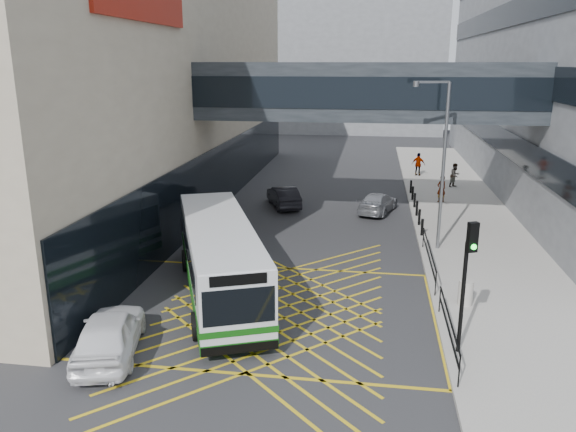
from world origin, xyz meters
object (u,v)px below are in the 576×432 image
at_px(litter_bin, 466,293).
at_px(car_white, 109,333).
at_px(car_dark, 284,196).
at_px(traffic_light, 467,269).
at_px(bus, 219,256).
at_px(car_silver, 378,202).
at_px(pedestrian_a, 441,189).
at_px(street_lamp, 440,156).
at_px(pedestrian_b, 455,175).
at_px(pedestrian_c, 418,164).

bearing_deg(litter_bin, car_white, -155.55).
relative_size(car_dark, traffic_light, 1.00).
relative_size(bus, litter_bin, 11.45).
height_order(car_silver, pedestrian_a, pedestrian_a).
xyz_separation_m(traffic_light, street_lamp, (0.20, 10.43, 1.76)).
bearing_deg(pedestrian_b, car_white, -160.90).
relative_size(traffic_light, pedestrian_a, 2.50).
relative_size(street_lamp, litter_bin, 8.46).
relative_size(car_silver, litter_bin, 4.38).
height_order(bus, traffic_light, traffic_light).
xyz_separation_m(car_white, pedestrian_a, (12.53, 21.68, 0.26)).
distance_m(bus, pedestrian_b, 24.36).
relative_size(bus, street_lamp, 1.35).
bearing_deg(traffic_light, car_silver, 75.33).
relative_size(car_white, litter_bin, 5.06).
height_order(traffic_light, pedestrian_c, traffic_light).
height_order(street_lamp, pedestrian_c, street_lamp).
bearing_deg(pedestrian_b, pedestrian_c, 77.75).
bearing_deg(pedestrian_a, car_white, 32.96).
bearing_deg(pedestrian_c, pedestrian_b, 140.02).
relative_size(street_lamp, pedestrian_c, 4.41).
bearing_deg(pedestrian_c, traffic_light, 107.85).
height_order(car_dark, pedestrian_b, pedestrian_b).
bearing_deg(street_lamp, pedestrian_a, 64.75).
height_order(pedestrian_b, pedestrian_c, pedestrian_c).
distance_m(street_lamp, pedestrian_c, 18.85).
bearing_deg(litter_bin, street_lamp, 94.36).
bearing_deg(street_lamp, car_dark, 121.55).
xyz_separation_m(car_silver, pedestrian_b, (5.58, 7.52, 0.38)).
distance_m(car_dark, street_lamp, 12.25).
bearing_deg(litter_bin, car_silver, 103.36).
bearing_deg(litter_bin, pedestrian_a, 87.01).
relative_size(car_white, pedestrian_b, 2.78).
xyz_separation_m(bus, car_silver, (6.25, 13.77, -0.96)).
height_order(traffic_light, litter_bin, traffic_light).
bearing_deg(traffic_light, bus, 134.18).
height_order(car_silver, litter_bin, car_silver).
bearing_deg(car_dark, street_lamp, 116.62).
distance_m(car_dark, pedestrian_c, 14.27).
height_order(car_white, pedestrian_b, pedestrian_b).
height_order(bus, car_dark, bus).
bearing_deg(car_dark, bus, 66.59).
bearing_deg(car_silver, traffic_light, 114.12).
distance_m(car_white, car_dark, 19.67).
xyz_separation_m(car_dark, litter_bin, (9.21, -14.21, -0.04)).
height_order(bus, pedestrian_a, bus).
distance_m(bus, litter_bin, 9.55).
xyz_separation_m(car_white, pedestrian_c, (11.69, 30.40, 0.31)).
bearing_deg(traffic_light, car_white, 164.78).
relative_size(car_dark, car_silver, 1.04).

